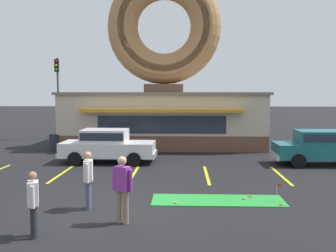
{
  "coord_description": "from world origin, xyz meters",
  "views": [
    {
      "loc": [
        2.13,
        -10.85,
        3.39
      ],
      "look_at": [
        1.5,
        5.0,
        2.0
      ],
      "focal_mm": 42.0,
      "sensor_mm": 36.0,
      "label": 1
    }
  ],
  "objects_px": {
    "pedestrian_clipboard_woman": "(122,186)",
    "traffic_light_pole": "(58,87)",
    "golf_ball": "(186,202)",
    "trash_bin": "(54,143)",
    "car_white": "(107,144)",
    "pedestrian_blue_sweater_man": "(88,177)",
    "pedestrian_leather_jacket_man": "(33,201)",
    "car_teal": "(322,146)",
    "putting_flag_pin": "(278,188)"
  },
  "relations": [
    {
      "from": "car_white",
      "to": "car_teal",
      "type": "bearing_deg",
      "value": -0.96
    },
    {
      "from": "putting_flag_pin",
      "to": "traffic_light_pole",
      "type": "distance_m",
      "value": 20.27
    },
    {
      "from": "golf_ball",
      "to": "trash_bin",
      "type": "xyz_separation_m",
      "value": [
        -7.42,
        10.17,
        0.45
      ]
    },
    {
      "from": "golf_ball",
      "to": "trash_bin",
      "type": "relative_size",
      "value": 0.04
    },
    {
      "from": "car_teal",
      "to": "putting_flag_pin",
      "type": "bearing_deg",
      "value": -119.02
    },
    {
      "from": "pedestrian_clipboard_woman",
      "to": "traffic_light_pole",
      "type": "relative_size",
      "value": 0.3
    },
    {
      "from": "car_white",
      "to": "pedestrian_blue_sweater_man",
      "type": "xyz_separation_m",
      "value": [
        0.91,
        -7.44,
        0.06
      ]
    },
    {
      "from": "car_white",
      "to": "traffic_light_pole",
      "type": "bearing_deg",
      "value": 119.55
    },
    {
      "from": "trash_bin",
      "to": "traffic_light_pole",
      "type": "distance_m",
      "value": 7.11
    },
    {
      "from": "golf_ball",
      "to": "pedestrian_blue_sweater_man",
      "type": "distance_m",
      "value": 3.02
    },
    {
      "from": "car_white",
      "to": "pedestrian_leather_jacket_man",
      "type": "distance_m",
      "value": 9.68
    },
    {
      "from": "putting_flag_pin",
      "to": "traffic_light_pole",
      "type": "bearing_deg",
      "value": 126.72
    },
    {
      "from": "traffic_light_pole",
      "to": "pedestrian_leather_jacket_man",
      "type": "bearing_deg",
      "value": -73.83
    },
    {
      "from": "car_teal",
      "to": "pedestrian_leather_jacket_man",
      "type": "height_order",
      "value": "car_teal"
    },
    {
      "from": "car_teal",
      "to": "pedestrian_clipboard_woman",
      "type": "relative_size",
      "value": 2.61
    },
    {
      "from": "golf_ball",
      "to": "putting_flag_pin",
      "type": "bearing_deg",
      "value": 5.06
    },
    {
      "from": "trash_bin",
      "to": "car_teal",
      "type": "bearing_deg",
      "value": -14.57
    },
    {
      "from": "pedestrian_blue_sweater_man",
      "to": "pedestrian_leather_jacket_man",
      "type": "height_order",
      "value": "pedestrian_blue_sweater_man"
    },
    {
      "from": "golf_ball",
      "to": "pedestrian_blue_sweater_man",
      "type": "relative_size",
      "value": 0.03
    },
    {
      "from": "putting_flag_pin",
      "to": "car_white",
      "type": "relative_size",
      "value": 0.12
    },
    {
      "from": "car_white",
      "to": "pedestrian_blue_sweater_man",
      "type": "bearing_deg",
      "value": -83.0
    },
    {
      "from": "car_white",
      "to": "traffic_light_pole",
      "type": "distance_m",
      "value": 11.32
    },
    {
      "from": "car_teal",
      "to": "traffic_light_pole",
      "type": "distance_m",
      "value": 18.49
    },
    {
      "from": "putting_flag_pin",
      "to": "car_white",
      "type": "distance_m",
      "value": 9.25
    },
    {
      "from": "car_white",
      "to": "trash_bin",
      "type": "height_order",
      "value": "car_white"
    },
    {
      "from": "golf_ball",
      "to": "car_teal",
      "type": "xyz_separation_m",
      "value": [
        6.36,
        6.59,
        0.82
      ]
    },
    {
      "from": "golf_ball",
      "to": "pedestrian_leather_jacket_man",
      "type": "bearing_deg",
      "value": -140.53
    },
    {
      "from": "putting_flag_pin",
      "to": "pedestrian_blue_sweater_man",
      "type": "bearing_deg",
      "value": -170.66
    },
    {
      "from": "golf_ball",
      "to": "putting_flag_pin",
      "type": "distance_m",
      "value": 2.88
    },
    {
      "from": "pedestrian_blue_sweater_man",
      "to": "pedestrian_leather_jacket_man",
      "type": "bearing_deg",
      "value": -108.32
    },
    {
      "from": "car_white",
      "to": "pedestrian_blue_sweater_man",
      "type": "height_order",
      "value": "pedestrian_blue_sweater_man"
    },
    {
      "from": "golf_ball",
      "to": "pedestrian_clipboard_woman",
      "type": "distance_m",
      "value": 2.65
    },
    {
      "from": "pedestrian_leather_jacket_man",
      "to": "putting_flag_pin",
      "type": "bearing_deg",
      "value": 26.42
    },
    {
      "from": "car_teal",
      "to": "pedestrian_blue_sweater_man",
      "type": "height_order",
      "value": "pedestrian_blue_sweater_man"
    },
    {
      "from": "car_teal",
      "to": "pedestrian_blue_sweater_man",
      "type": "distance_m",
      "value": 11.7
    },
    {
      "from": "pedestrian_clipboard_woman",
      "to": "car_white",
      "type": "bearing_deg",
      "value": 103.59
    },
    {
      "from": "putting_flag_pin",
      "to": "pedestrian_clipboard_woman",
      "type": "bearing_deg",
      "value": -154.59
    },
    {
      "from": "car_white",
      "to": "pedestrian_leather_jacket_man",
      "type": "xyz_separation_m",
      "value": [
        0.17,
        -9.68,
        -0.02
      ]
    },
    {
      "from": "car_teal",
      "to": "golf_ball",
      "type": "bearing_deg",
      "value": -133.97
    },
    {
      "from": "putting_flag_pin",
      "to": "traffic_light_pole",
      "type": "xyz_separation_m",
      "value": [
        -11.96,
        16.04,
        3.27
      ]
    },
    {
      "from": "golf_ball",
      "to": "car_teal",
      "type": "height_order",
      "value": "car_teal"
    },
    {
      "from": "pedestrian_leather_jacket_man",
      "to": "trash_bin",
      "type": "relative_size",
      "value": 1.59
    },
    {
      "from": "car_teal",
      "to": "trash_bin",
      "type": "height_order",
      "value": "car_teal"
    },
    {
      "from": "golf_ball",
      "to": "car_white",
      "type": "bearing_deg",
      "value": 118.83
    },
    {
      "from": "golf_ball",
      "to": "pedestrian_clipboard_woman",
      "type": "relative_size",
      "value": 0.02
    },
    {
      "from": "car_white",
      "to": "car_teal",
      "type": "relative_size",
      "value": 1.01
    },
    {
      "from": "pedestrian_blue_sweater_man",
      "to": "pedestrian_clipboard_woman",
      "type": "relative_size",
      "value": 0.96
    },
    {
      "from": "car_white",
      "to": "pedestrian_clipboard_woman",
      "type": "height_order",
      "value": "pedestrian_clipboard_woman"
    },
    {
      "from": "trash_bin",
      "to": "pedestrian_blue_sweater_man",
      "type": "bearing_deg",
      "value": -66.96
    },
    {
      "from": "car_white",
      "to": "pedestrian_clipboard_woman",
      "type": "relative_size",
      "value": 2.63
    }
  ]
}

